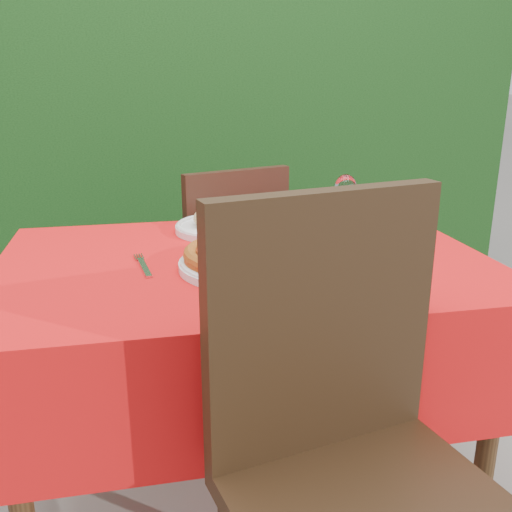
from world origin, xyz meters
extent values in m
plane|color=slate|center=(0.00, 0.00, 0.00)|extent=(60.00, 60.00, 0.00)
cube|color=black|center=(0.00, 1.55, 0.80)|extent=(3.20, 0.55, 1.60)
cube|color=#412A15|center=(0.00, 0.00, 0.72)|extent=(1.20, 0.80, 0.04)
cylinder|color=#412A15|center=(-0.54, -0.34, 0.35)|extent=(0.05, 0.05, 0.70)
cylinder|color=#412A15|center=(0.54, -0.34, 0.35)|extent=(0.05, 0.05, 0.70)
cylinder|color=#412A15|center=(-0.54, 0.34, 0.35)|extent=(0.05, 0.05, 0.70)
cylinder|color=#412A15|center=(0.54, 0.34, 0.35)|extent=(0.05, 0.05, 0.70)
cube|color=red|center=(0.00, 0.00, 0.59)|extent=(1.26, 0.86, 0.32)
cube|color=black|center=(0.06, -0.47, 0.77)|extent=(0.46, 0.14, 0.50)
cube|color=black|center=(0.02, 0.71, 0.43)|extent=(0.51, 0.51, 0.04)
cube|color=black|center=(0.08, 0.54, 0.67)|extent=(0.39, 0.16, 0.44)
cylinder|color=black|center=(0.13, 0.93, 0.21)|extent=(0.03, 0.03, 0.41)
cylinder|color=black|center=(-0.20, 0.82, 0.21)|extent=(0.03, 0.03, 0.41)
cylinder|color=black|center=(0.24, 0.60, 0.21)|extent=(0.03, 0.03, 0.41)
cylinder|color=black|center=(-0.09, 0.49, 0.21)|extent=(0.03, 0.03, 0.41)
cylinder|color=silver|center=(0.00, -0.08, 0.76)|extent=(0.35, 0.35, 0.02)
cylinder|color=#C2611B|center=(0.00, -0.08, 0.78)|extent=(0.39, 0.39, 0.02)
cylinder|color=#8F0909|center=(0.00, -0.08, 0.79)|extent=(0.31, 0.31, 0.01)
cylinder|color=white|center=(-0.02, 0.28, 0.76)|extent=(0.28, 0.28, 0.02)
ellipsoid|color=#D9C287|center=(-0.02, 0.28, 0.79)|extent=(0.21, 0.21, 0.08)
cylinder|color=silver|center=(0.41, 0.05, 0.79)|extent=(0.07, 0.07, 0.09)
cylinder|color=#8EAFC1|center=(0.41, 0.05, 0.78)|extent=(0.06, 0.06, 0.06)
cylinder|color=silver|center=(0.35, 0.23, 0.75)|extent=(0.06, 0.06, 0.01)
cylinder|color=silver|center=(0.35, 0.23, 0.80)|extent=(0.01, 0.01, 0.09)
ellipsoid|color=silver|center=(0.35, 0.23, 0.87)|extent=(0.07, 0.07, 0.09)
cube|color=silver|center=(-0.26, -0.03, 0.75)|extent=(0.05, 0.20, 0.01)
camera|label=1|loc=(-0.26, -1.39, 1.21)|focal=40.00mm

